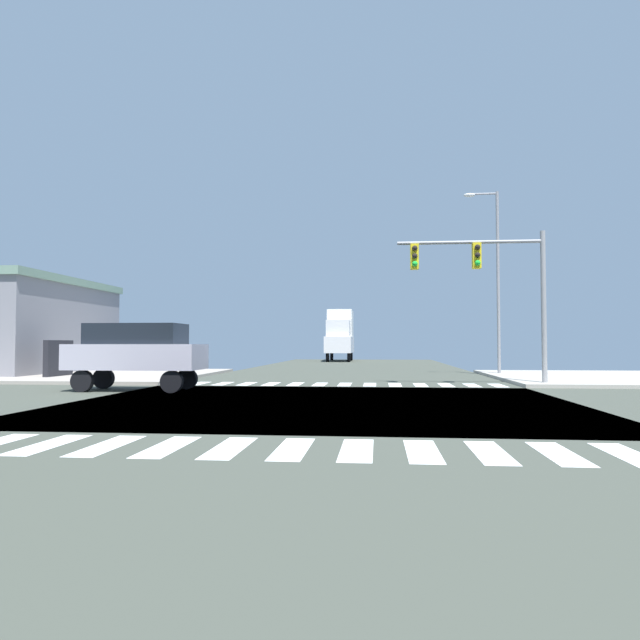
# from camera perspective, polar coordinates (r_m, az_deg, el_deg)

# --- Properties ---
(ground) EXTENTS (90.00, 90.00, 0.05)m
(ground) POSITION_cam_1_polar(r_m,az_deg,el_deg) (16.63, 0.12, -8.04)
(ground) COLOR #3D4238
(sidewalk_corner_ne) EXTENTS (12.00, 12.00, 0.14)m
(sidewalk_corner_ne) POSITION_cam_1_polar(r_m,az_deg,el_deg) (30.72, 27.53, -4.97)
(sidewalk_corner_ne) COLOR #A09B91
(sidewalk_corner_ne) RESTS_ON ground
(sidewalk_corner_nw) EXTENTS (12.00, 12.00, 0.14)m
(sidewalk_corner_nw) POSITION_cam_1_polar(r_m,az_deg,el_deg) (32.03, -21.56, -4.94)
(sidewalk_corner_nw) COLOR #9D948A
(sidewalk_corner_nw) RESTS_ON ground
(crosswalk_near) EXTENTS (13.50, 2.00, 0.01)m
(crosswalk_near) POSITION_cam_1_polar(r_m,az_deg,el_deg) (9.50, -5.73, -12.19)
(crosswalk_near) COLOR white
(crosswalk_near) RESTS_ON ground
(crosswalk_far) EXTENTS (13.50, 2.00, 0.01)m
(crosswalk_far) POSITION_cam_1_polar(r_m,az_deg,el_deg) (23.90, 1.21, -6.22)
(crosswalk_far) COLOR white
(crosswalk_far) RESTS_ON ground
(traffic_signal_mast) EXTENTS (5.75, 0.55, 6.05)m
(traffic_signal_mast) POSITION_cam_1_polar(r_m,az_deg,el_deg) (24.19, 15.57, 4.45)
(traffic_signal_mast) COLOR gray
(traffic_signal_mast) RESTS_ON ground
(street_lamp) EXTENTS (1.78, 0.32, 9.49)m
(street_lamp) POSITION_cam_1_polar(r_m,az_deg,el_deg) (31.74, 16.41, 4.90)
(street_lamp) COLOR gray
(street_lamp) RESTS_ON ground
(box_truck_farside_1) EXTENTS (2.40, 7.20, 4.85)m
(box_truck_farside_1) POSITION_cam_1_polar(r_m,az_deg,el_deg) (55.98, 1.94, -1.35)
(box_truck_farside_1) COLOR black
(box_truck_farside_1) RESTS_ON ground
(suv_leading_1) EXTENTS (4.60, 1.96, 2.34)m
(suv_leading_1) POSITION_cam_1_polar(r_m,az_deg,el_deg) (21.68, -17.27, -2.84)
(suv_leading_1) COLOR black
(suv_leading_1) RESTS_ON ground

